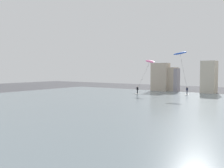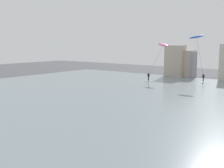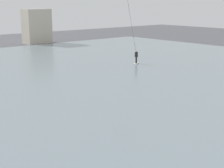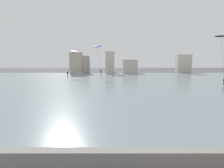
{
  "view_description": "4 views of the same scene",
  "coord_description": "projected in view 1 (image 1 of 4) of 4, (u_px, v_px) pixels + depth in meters",
  "views": [
    {
      "loc": [
        8.68,
        1.8,
        5.05
      ],
      "look_at": [
        1.74,
        11.56,
        4.37
      ],
      "focal_mm": 38.22,
      "sensor_mm": 36.0,
      "label": 1
    },
    {
      "loc": [
        10.51,
        0.43,
        7.27
      ],
      "look_at": [
        -0.61,
        14.65,
        4.58
      ],
      "focal_mm": 43.54,
      "sensor_mm": 36.0,
      "label": 2
    },
    {
      "loc": [
        -9.96,
        2.46,
        7.35
      ],
      "look_at": [
        -1.29,
        12.42,
        4.18
      ],
      "focal_mm": 54.55,
      "sensor_mm": 36.0,
      "label": 3
    },
    {
      "loc": [
        -3.69,
        -6.37,
        6.57
      ],
      "look_at": [
        -3.68,
        13.96,
        3.25
      ],
      "focal_mm": 30.27,
      "sensor_mm": 36.0,
      "label": 4
    }
  ],
  "objects": [
    {
      "name": "water_bay",
      "position": [
        191.0,
        112.0,
        28.54
      ],
      "size": [
        84.0,
        52.0,
        0.1
      ],
      "primitive_type": "cube",
      "color": "gray",
      "rests_on": "ground"
    },
    {
      "name": "kitesurfer_blue",
      "position": [
        181.0,
        59.0,
        47.05
      ],
      "size": [
        2.74,
        4.37,
        8.77
      ],
      "color": "silver",
      "rests_on": "water_bay"
    },
    {
      "name": "far_shore_buildings",
      "position": [
        217.0,
        80.0,
        52.15
      ],
      "size": [
        40.84,
        5.6,
        7.2
      ],
      "color": "#B7A893",
      "rests_on": "ground"
    },
    {
      "name": "kitesurfer_pink",
      "position": [
        149.0,
        64.0,
        51.43
      ],
      "size": [
        3.87,
        4.69,
        7.51
      ],
      "color": "silver",
      "rests_on": "water_bay"
    }
  ]
}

